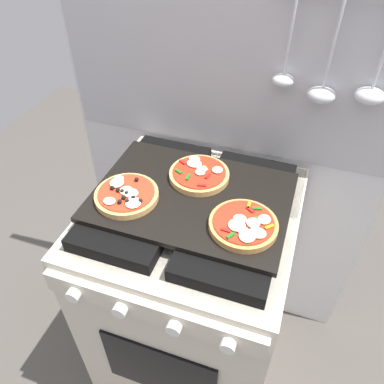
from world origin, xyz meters
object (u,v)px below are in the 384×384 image
(pizza_right, at_px, (244,225))
(pizza_center, at_px, (199,174))
(pizza_left, at_px, (126,195))
(baking_tray, at_px, (192,197))
(stove, at_px, (192,291))

(pizza_right, relative_size, pizza_center, 1.00)
(pizza_left, bearing_deg, pizza_center, 43.71)
(baking_tray, distance_m, pizza_center, 0.08)
(baking_tray, relative_size, pizza_center, 3.08)
(pizza_left, xyz_separation_m, pizza_center, (0.16, 0.15, -0.00))
(stove, height_order, pizza_left, pizza_left)
(pizza_left, relative_size, pizza_center, 1.00)
(baking_tray, xyz_separation_m, pizza_right, (0.17, -0.08, 0.02))
(pizza_right, distance_m, pizza_center, 0.23)
(pizza_center, bearing_deg, pizza_left, -136.29)
(pizza_center, bearing_deg, baking_tray, -86.09)
(pizza_left, relative_size, pizza_right, 1.00)
(stove, distance_m, pizza_left, 0.51)
(pizza_left, height_order, pizza_center, pizza_left)
(pizza_center, bearing_deg, pizza_right, -42.81)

